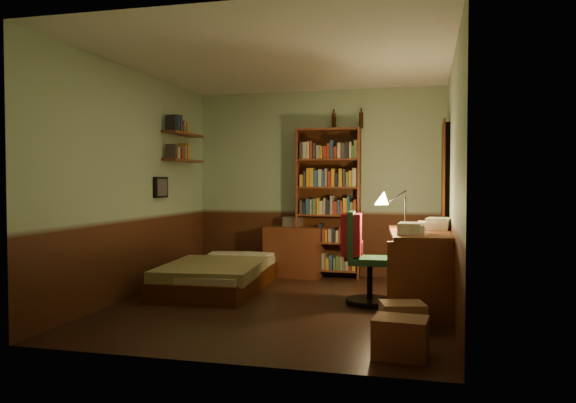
% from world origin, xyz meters
% --- Properties ---
extents(floor, '(3.50, 4.00, 0.02)m').
position_xyz_m(floor, '(0.00, 0.00, -0.01)').
color(floor, black).
rests_on(floor, ground).
extents(ceiling, '(3.50, 4.00, 0.02)m').
position_xyz_m(ceiling, '(0.00, 0.00, 2.61)').
color(ceiling, silver).
rests_on(ceiling, wall_back).
extents(wall_back, '(3.50, 0.02, 2.60)m').
position_xyz_m(wall_back, '(0.00, 2.01, 1.30)').
color(wall_back, '#98B291').
rests_on(wall_back, ground).
extents(wall_left, '(0.02, 4.00, 2.60)m').
position_xyz_m(wall_left, '(-1.76, 0.00, 1.30)').
color(wall_left, '#98B291').
rests_on(wall_left, ground).
extents(wall_right, '(0.02, 4.00, 2.60)m').
position_xyz_m(wall_right, '(1.76, 0.00, 1.30)').
color(wall_right, '#98B291').
rests_on(wall_right, ground).
extents(wall_front, '(3.50, 0.02, 2.60)m').
position_xyz_m(wall_front, '(0.00, -2.01, 1.30)').
color(wall_front, '#98B291').
rests_on(wall_front, ground).
extents(doorway, '(0.06, 0.90, 2.00)m').
position_xyz_m(doorway, '(1.72, 1.30, 1.00)').
color(doorway, black).
rests_on(doorway, ground).
extents(door_trim, '(0.02, 0.98, 2.08)m').
position_xyz_m(door_trim, '(1.69, 1.30, 1.00)').
color(door_trim, '#3D1A08').
rests_on(door_trim, ground).
extents(bed, '(1.12, 2.00, 0.58)m').
position_xyz_m(bed, '(-0.98, 0.66, 0.29)').
color(bed, olive).
rests_on(bed, ground).
extents(dresser, '(0.82, 0.48, 0.69)m').
position_xyz_m(dresser, '(-0.30, 1.76, 0.35)').
color(dresser, '#5F2C18').
rests_on(dresser, ground).
extents(mini_stereo, '(0.27, 0.22, 0.13)m').
position_xyz_m(mini_stereo, '(-0.34, 1.89, 0.76)').
color(mini_stereo, '#B2B2B7').
rests_on(mini_stereo, dresser).
extents(bookshelf, '(0.90, 0.33, 2.05)m').
position_xyz_m(bookshelf, '(0.17, 1.85, 1.03)').
color(bookshelf, '#5F2C18').
rests_on(bookshelf, ground).
extents(bottle_left, '(0.06, 0.06, 0.22)m').
position_xyz_m(bottle_left, '(0.23, 1.96, 2.16)').
color(bottle_left, black).
rests_on(bottle_left, bookshelf).
extents(bottle_right, '(0.06, 0.06, 0.22)m').
position_xyz_m(bottle_right, '(0.61, 1.96, 2.16)').
color(bottle_right, black).
rests_on(bottle_right, bookshelf).
extents(desk, '(0.76, 1.56, 0.81)m').
position_xyz_m(desk, '(1.44, 0.23, 0.40)').
color(desk, '#5F2C18').
rests_on(desk, ground).
extents(paper_stack, '(0.28, 0.35, 0.13)m').
position_xyz_m(paper_stack, '(1.62, 0.43, 0.87)').
color(paper_stack, silver).
rests_on(paper_stack, desk).
extents(desk_lamp, '(0.20, 0.20, 0.54)m').
position_xyz_m(desk_lamp, '(1.26, 0.48, 1.07)').
color(desk_lamp, black).
rests_on(desk_lamp, desk).
extents(office_chair, '(0.50, 0.45, 0.95)m').
position_xyz_m(office_chair, '(0.91, 0.27, 0.48)').
color(office_chair, '#255535').
rests_on(office_chair, ground).
extents(red_jacket, '(0.22, 0.39, 0.45)m').
position_xyz_m(red_jacket, '(0.78, 0.24, 1.17)').
color(red_jacket, maroon).
rests_on(red_jacket, office_chair).
extents(wall_shelf_lower, '(0.20, 0.90, 0.03)m').
position_xyz_m(wall_shelf_lower, '(-1.64, 1.10, 1.60)').
color(wall_shelf_lower, '#5F2C18').
rests_on(wall_shelf_lower, wall_left).
extents(wall_shelf_upper, '(0.20, 0.90, 0.03)m').
position_xyz_m(wall_shelf_upper, '(-1.64, 1.10, 1.95)').
color(wall_shelf_upper, '#5F2C18').
rests_on(wall_shelf_upper, wall_left).
extents(framed_picture, '(0.04, 0.32, 0.26)m').
position_xyz_m(framed_picture, '(-1.72, 0.60, 1.25)').
color(framed_picture, black).
rests_on(framed_picture, wall_left).
extents(cardboard_box_a, '(0.42, 0.35, 0.30)m').
position_xyz_m(cardboard_box_a, '(1.32, -1.53, 0.15)').
color(cardboard_box_a, '#996D51').
rests_on(cardboard_box_a, ground).
extents(cardboard_box_b, '(0.44, 0.39, 0.26)m').
position_xyz_m(cardboard_box_b, '(1.30, -0.81, 0.13)').
color(cardboard_box_b, '#996D51').
rests_on(cardboard_box_b, ground).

